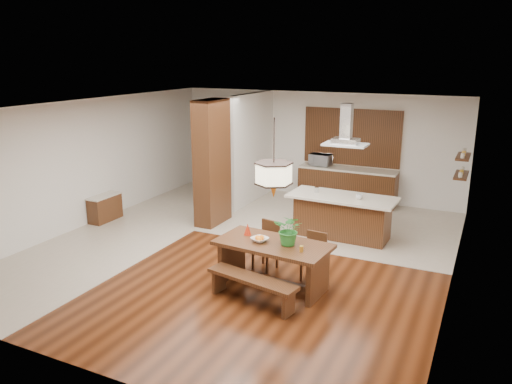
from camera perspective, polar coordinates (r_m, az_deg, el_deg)
The scene contains 25 objects.
room_shell at distance 9.75m, azimuth -1.60°, elevation 4.81°, with size 9.00×9.04×2.92m.
tile_hallway at distance 11.76m, azimuth -13.57°, elevation -4.16°, with size 2.50×9.00×0.01m, color #BFB29F.
tile_kitchen at distance 12.09m, azimuth 9.24°, elevation -3.38°, with size 5.50×4.00×0.01m, color #BFB29F.
soffit_band at distance 9.63m, azimuth -1.63°, elevation 9.63°, with size 8.00×9.00×0.02m, color #3E220F.
partition_pier at distance 11.56m, azimuth -5.05°, elevation 3.34°, with size 0.45×1.00×2.90m, color #321B0D.
partition_stub at distance 13.38m, azimuth -0.47°, elevation 5.04°, with size 0.18×2.40×2.90m, color silver.
hallway_console at distance 12.48m, azimuth -16.88°, elevation -1.77°, with size 0.37×0.88×0.63m, color #321B0D.
hallway_doorway at distance 15.00m, azimuth -3.09°, elevation 4.59°, with size 1.10×0.20×2.10m, color #321B0D.
rear_counter at distance 13.59m, azimuth 10.36°, elevation 0.74°, with size 2.60×0.62×0.95m.
kitchen_window at distance 13.58m, azimuth 10.92°, elevation 6.20°, with size 2.60×0.08×1.50m, color brown.
shelf_lower at distance 11.40m, azimuth 22.40°, elevation 1.80°, with size 0.26×0.90×0.04m, color #321B0D.
shelf_upper at distance 11.32m, azimuth 22.61°, elevation 3.76°, with size 0.26×0.90×0.04m, color #321B0D.
dining_table at distance 8.51m, azimuth 1.95°, elevation -7.14°, with size 1.99×1.12×0.80m.
dining_bench at distance 8.11m, azimuth -0.45°, elevation -11.15°, with size 1.59×0.35×0.45m, color #321B0D, non-canonical shape.
dining_chair_left at distance 9.26m, azimuth 1.06°, elevation -6.17°, with size 0.40×0.40×0.90m, color #321B0D, non-canonical shape.
dining_chair_right at distance 8.87m, azimuth 6.52°, elevation -7.43°, with size 0.38×0.38×0.85m, color #321B0D, non-canonical shape.
pendant_lantern at distance 8.03m, azimuth 2.06°, elevation 3.85°, with size 0.64×0.64×1.31m, color beige, non-canonical shape.
foliage_plant at distance 8.26m, azimuth 3.85°, elevation -4.32°, with size 0.48×0.42×0.53m, color #28782B.
fruit_bowl at distance 8.47m, azimuth 0.42°, elevation -5.45°, with size 0.28×0.28×0.07m, color beige.
napkin_cone at distance 8.75m, azimuth -0.97°, elevation -4.28°, with size 0.13×0.13×0.21m, color #AE220C.
gold_ornament at distance 8.08m, azimuth 5.22°, elevation -6.48°, with size 0.07×0.07×0.10m, color gold.
kitchen_island at distance 10.97m, azimuth 9.79°, elevation -2.72°, with size 2.31×1.07×0.94m.
range_hood at distance 10.54m, azimuth 10.29°, elevation 7.59°, with size 0.90×0.55×0.87m, color silver, non-canonical shape.
island_cup at distance 10.63m, azimuth 11.70°, elevation -0.53°, with size 0.13×0.13×0.10m, color white.
microwave at distance 13.68m, azimuth 7.39°, elevation 3.68°, with size 0.57×0.39×0.32m, color silver.
Camera 1 is at (4.38, -8.52, 3.84)m, focal length 35.00 mm.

